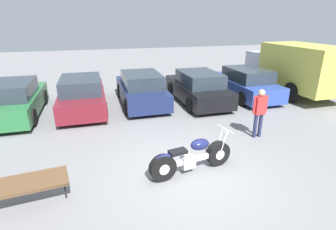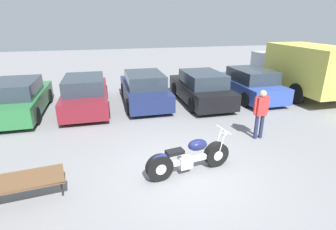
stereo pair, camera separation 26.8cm
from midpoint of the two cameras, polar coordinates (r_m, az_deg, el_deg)
name	(u,v)px [view 1 (the left image)]	position (r m, az deg, el deg)	size (l,w,h in m)	color
ground_plane	(190,174)	(6.84, 3.64, -12.63)	(60.00, 60.00, 0.00)	slate
motorcycle	(191,157)	(6.71, 3.88, -9.20)	(2.29, 0.79, 1.03)	black
parked_car_green	(14,100)	(12.10, -31.05, 2.79)	(1.88, 4.45, 1.45)	#286B38
parked_car_maroon	(82,95)	(11.76, -18.80, 4.23)	(1.88, 4.45, 1.45)	maroon
parked_car_navy	(141,89)	(12.10, -6.49, 5.61)	(1.88, 4.45, 1.45)	#19234C
parked_car_black	(198,88)	(12.33, 5.83, 5.92)	(1.88, 4.45, 1.45)	black
parked_car_blue	(244,83)	(13.63, 15.76, 6.64)	(1.88, 4.45, 1.45)	#2D479E
delivery_truck	(295,67)	(14.87, 25.50, 9.45)	(2.24, 5.62, 2.54)	#CCC64C
park_bench	(23,187)	(6.23, -30.13, -13.38)	(1.74, 0.59, 0.89)	brown
person_standing	(260,109)	(8.89, 18.52, 1.15)	(0.52, 0.22, 1.63)	#232847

